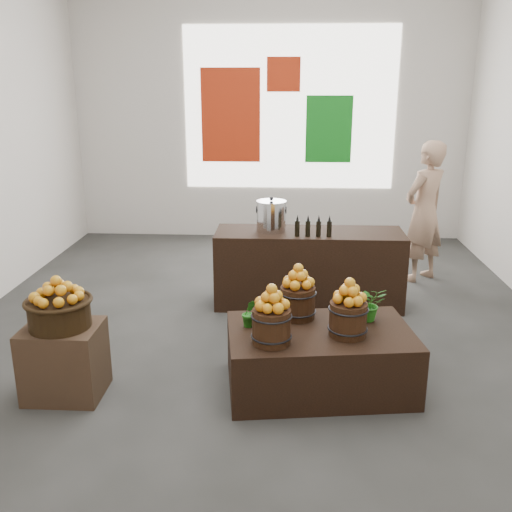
# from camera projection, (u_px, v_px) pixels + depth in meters

# --- Properties ---
(ground) EXTENTS (7.00, 7.00, 0.00)m
(ground) POSITION_uv_depth(u_px,v_px,m) (258.00, 322.00, 5.91)
(ground) COLOR #393936
(ground) RESTS_ON ground
(back_wall) EXTENTS (6.00, 0.04, 4.00)m
(back_wall) POSITION_uv_depth(u_px,v_px,m) (270.00, 109.00, 8.67)
(back_wall) COLOR beige
(back_wall) RESTS_ON ground
(back_opening) EXTENTS (3.20, 0.02, 2.40)m
(back_opening) POSITION_uv_depth(u_px,v_px,m) (290.00, 109.00, 8.63)
(back_opening) COLOR white
(back_opening) RESTS_ON back_wall
(deco_red_left) EXTENTS (0.90, 0.04, 1.40)m
(deco_red_left) POSITION_uv_depth(u_px,v_px,m) (231.00, 116.00, 8.70)
(deco_red_left) COLOR #B1280D
(deco_red_left) RESTS_ON back_wall
(deco_green_right) EXTENTS (0.70, 0.04, 1.00)m
(deco_green_right) POSITION_uv_depth(u_px,v_px,m) (329.00, 129.00, 8.68)
(deco_green_right) COLOR #127619
(deco_green_right) RESTS_ON back_wall
(deco_red_upper) EXTENTS (0.50, 0.04, 0.50)m
(deco_red_upper) POSITION_uv_depth(u_px,v_px,m) (284.00, 74.00, 8.48)
(deco_red_upper) COLOR #B1280D
(deco_red_upper) RESTS_ON back_wall
(crate) EXTENTS (0.58, 0.48, 0.58)m
(crate) POSITION_uv_depth(u_px,v_px,m) (65.00, 361.00, 4.46)
(crate) COLOR #462F20
(crate) RESTS_ON ground
(wicker_basket) EXTENTS (0.47, 0.47, 0.21)m
(wicker_basket) POSITION_uv_depth(u_px,v_px,m) (59.00, 314.00, 4.35)
(wicker_basket) COLOR black
(wicker_basket) RESTS_ON crate
(apples_in_basket) EXTENTS (0.36, 0.36, 0.20)m
(apples_in_basket) POSITION_uv_depth(u_px,v_px,m) (57.00, 289.00, 4.29)
(apples_in_basket) COLOR #A62105
(apples_in_basket) RESTS_ON wicker_basket
(display_table) EXTENTS (1.56, 1.08, 0.50)m
(display_table) POSITION_uv_depth(u_px,v_px,m) (319.00, 359.00, 4.59)
(display_table) COLOR black
(display_table) RESTS_ON ground
(apple_bucket_front_left) EXTENTS (0.29, 0.29, 0.27)m
(apple_bucket_front_left) POSITION_uv_depth(u_px,v_px,m) (271.00, 326.00, 4.25)
(apple_bucket_front_left) COLOR #34190E
(apple_bucket_front_left) RESTS_ON display_table
(apples_in_bucket_front_left) EXTENTS (0.22, 0.22, 0.20)m
(apples_in_bucket_front_left) POSITION_uv_depth(u_px,v_px,m) (272.00, 297.00, 4.19)
(apples_in_bucket_front_left) COLOR #A62105
(apples_in_bucket_front_left) RESTS_ON apple_bucket_front_left
(apple_bucket_front_right) EXTENTS (0.29, 0.29, 0.27)m
(apple_bucket_front_right) POSITION_uv_depth(u_px,v_px,m) (348.00, 319.00, 4.38)
(apple_bucket_front_right) COLOR #34190E
(apple_bucket_front_right) RESTS_ON display_table
(apples_in_bucket_front_right) EXTENTS (0.22, 0.22, 0.20)m
(apples_in_bucket_front_right) POSITION_uv_depth(u_px,v_px,m) (349.00, 291.00, 4.32)
(apples_in_bucket_front_right) COLOR #A62105
(apples_in_bucket_front_right) RESTS_ON apple_bucket_front_right
(apple_bucket_rear) EXTENTS (0.29, 0.29, 0.27)m
(apple_bucket_rear) POSITION_uv_depth(u_px,v_px,m) (298.00, 302.00, 4.72)
(apple_bucket_rear) COLOR #34190E
(apple_bucket_rear) RESTS_ON display_table
(apples_in_bucket_rear) EXTENTS (0.22, 0.22, 0.20)m
(apples_in_bucket_rear) POSITION_uv_depth(u_px,v_px,m) (298.00, 276.00, 4.65)
(apples_in_bucket_rear) COLOR #A62105
(apples_in_bucket_rear) RESTS_ON apple_bucket_rear
(herb_garnish_right) EXTENTS (0.30, 0.27, 0.29)m
(herb_garnish_right) POSITION_uv_depth(u_px,v_px,m) (369.00, 303.00, 4.67)
(herb_garnish_right) COLOR #1B6014
(herb_garnish_right) RESTS_ON display_table
(herb_garnish_left) EXTENTS (0.14, 0.12, 0.24)m
(herb_garnish_left) POSITION_uv_depth(u_px,v_px,m) (250.00, 313.00, 4.54)
(herb_garnish_left) COLOR #1B6014
(herb_garnish_left) RESTS_ON display_table
(counter) EXTENTS (2.04, 0.65, 0.83)m
(counter) POSITION_uv_depth(u_px,v_px,m) (309.00, 268.00, 6.29)
(counter) COLOR black
(counter) RESTS_ON ground
(stock_pot_left) EXTENTS (0.32, 0.32, 0.32)m
(stock_pot_left) POSITION_uv_depth(u_px,v_px,m) (271.00, 217.00, 6.15)
(stock_pot_left) COLOR silver
(stock_pot_left) RESTS_ON counter
(oil_cruets) EXTENTS (0.30, 0.06, 0.23)m
(oil_cruets) POSITION_uv_depth(u_px,v_px,m) (311.00, 226.00, 5.95)
(oil_cruets) COLOR black
(oil_cruets) RESTS_ON counter
(shopper) EXTENTS (0.75, 0.72, 1.73)m
(shopper) POSITION_uv_depth(u_px,v_px,m) (424.00, 212.00, 6.97)
(shopper) COLOR tan
(shopper) RESTS_ON ground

